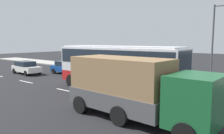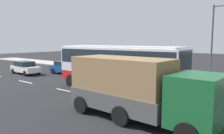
% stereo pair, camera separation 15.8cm
% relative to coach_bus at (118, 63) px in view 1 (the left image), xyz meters
% --- Properties ---
extents(ground_plane, '(120.00, 120.00, 0.00)m').
position_rel_coach_bus_xyz_m(ground_plane, '(1.07, 0.05, -2.22)').
color(ground_plane, black).
extents(sidewalk_curb, '(80.00, 4.00, 0.15)m').
position_rel_coach_bus_xyz_m(sidewalk_curb, '(1.07, 9.92, -2.14)').
color(sidewalk_curb, '#A8A399').
rests_on(sidewalk_curb, ground_plane).
extents(lane_centreline, '(27.74, 0.16, 0.01)m').
position_rel_coach_bus_xyz_m(lane_centreline, '(-3.36, -2.47, -2.21)').
color(lane_centreline, white).
rests_on(lane_centreline, ground_plane).
extents(coach_bus, '(10.63, 2.83, 3.58)m').
position_rel_coach_bus_xyz_m(coach_bus, '(0.00, 0.00, 0.00)').
color(coach_bus, red).
rests_on(coach_bus, ground_plane).
extents(cargo_truck, '(7.81, 2.92, 3.11)m').
position_rel_coach_bus_xyz_m(cargo_truck, '(4.39, -4.44, -0.54)').
color(cargo_truck, '#19592D').
rests_on(cargo_truck, ground_plane).
extents(car_white_minivan, '(4.40, 2.07, 1.53)m').
position_rel_coach_bus_xyz_m(car_white_minivan, '(-14.16, 0.30, -1.41)').
color(car_white_minivan, white).
rests_on(car_white_minivan, ground_plane).
extents(car_blue_saloon, '(4.71, 2.05, 1.53)m').
position_rel_coach_bus_xyz_m(car_blue_saloon, '(-10.08, 3.39, -1.40)').
color(car_blue_saloon, '#194799').
rests_on(car_blue_saloon, ground_plane).
extents(pedestrian_near_curb, '(0.32, 0.32, 1.51)m').
position_rel_coach_bus_xyz_m(pedestrian_near_curb, '(0.28, 8.76, -1.21)').
color(pedestrian_near_curb, brown).
rests_on(pedestrian_near_curb, sidewalk_curb).
extents(street_lamp, '(1.75, 0.24, 7.19)m').
position_rel_coach_bus_xyz_m(street_lamp, '(4.89, 8.68, 2.05)').
color(street_lamp, '#47474C').
rests_on(street_lamp, sidewalk_curb).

